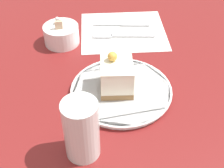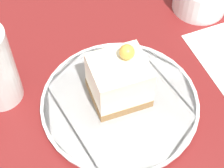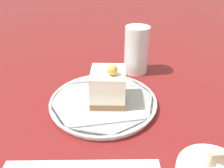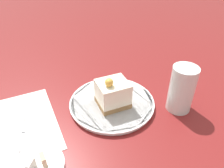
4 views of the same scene
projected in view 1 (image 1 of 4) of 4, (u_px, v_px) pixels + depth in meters
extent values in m
plane|color=maroon|center=(123.00, 84.00, 0.73)|extent=(4.00, 4.00, 0.00)
cylinder|color=white|center=(120.00, 91.00, 0.70)|extent=(0.22, 0.22, 0.01)
cylinder|color=white|center=(120.00, 89.00, 0.70)|extent=(0.23, 0.23, 0.00)
cube|color=olive|center=(116.00, 86.00, 0.70)|extent=(0.09, 0.08, 0.01)
cube|color=white|center=(117.00, 74.00, 0.67)|extent=(0.09, 0.08, 0.06)
sphere|color=#EFB747|center=(112.00, 56.00, 0.66)|extent=(0.02, 0.02, 0.02)
cube|color=white|center=(123.00, 31.00, 0.90)|extent=(0.27, 0.28, 0.00)
cube|color=silver|center=(134.00, 36.00, 0.88)|extent=(0.03, 0.12, 0.00)
cube|color=silver|center=(102.00, 36.00, 0.88)|extent=(0.03, 0.06, 0.00)
cube|color=silver|center=(137.00, 25.00, 0.92)|extent=(0.03, 0.09, 0.00)
cube|color=silver|center=(108.00, 24.00, 0.92)|extent=(0.02, 0.09, 0.00)
cylinder|color=white|center=(61.00, 35.00, 0.84)|extent=(0.09, 0.09, 0.05)
cube|color=#D8B28C|center=(59.00, 25.00, 0.81)|extent=(0.01, 0.02, 0.02)
cube|color=white|center=(59.00, 22.00, 0.83)|extent=(0.02, 0.02, 0.02)
cylinder|color=silver|center=(81.00, 130.00, 0.55)|extent=(0.06, 0.06, 0.12)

